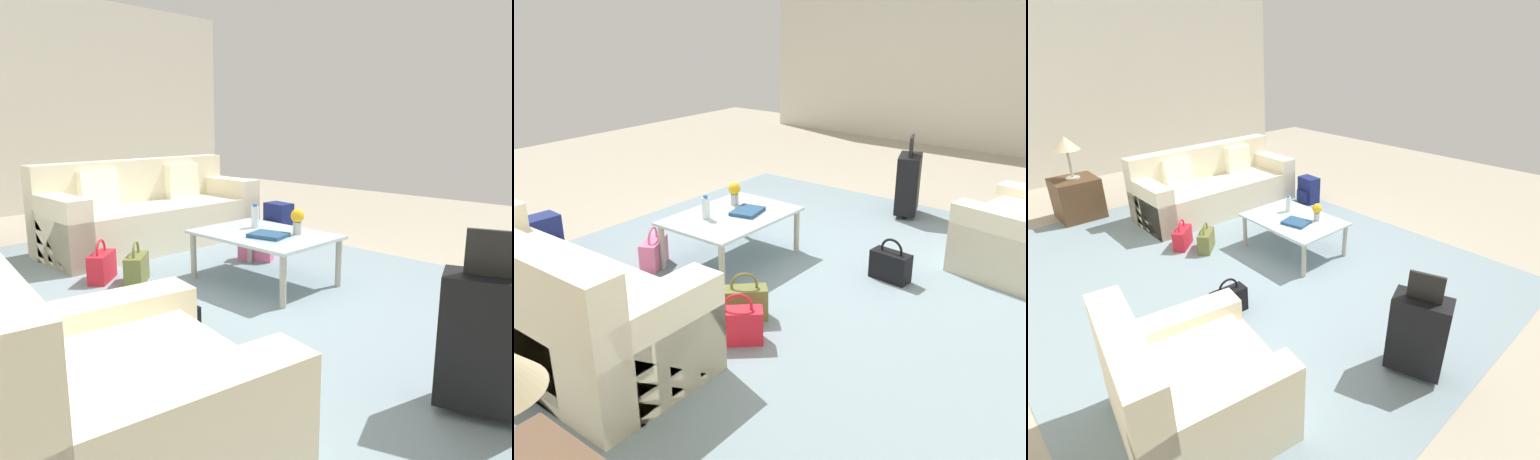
# 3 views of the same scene
# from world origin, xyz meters

# --- Properties ---
(ground_plane) EXTENTS (12.00, 12.00, 0.00)m
(ground_plane) POSITION_xyz_m (0.00, 0.00, 0.00)
(ground_plane) COLOR #A89E89
(area_rug) EXTENTS (5.20, 4.40, 0.01)m
(area_rug) POSITION_xyz_m (0.60, 0.20, 0.00)
(area_rug) COLOR gray
(area_rug) RESTS_ON ground
(couch) EXTENTS (0.90, 2.30, 0.90)m
(couch) POSITION_xyz_m (2.19, -0.60, 0.31)
(couch) COLOR beige
(couch) RESTS_ON ground
(armchair) EXTENTS (1.11, 1.09, 0.89)m
(armchair) POSITION_xyz_m (-0.89, 1.67, 0.30)
(armchair) COLOR beige
(armchair) RESTS_ON ground
(coffee_table) EXTENTS (1.10, 0.77, 0.42)m
(coffee_table) POSITION_xyz_m (0.40, -0.50, 0.37)
(coffee_table) COLOR silver
(coffee_table) RESTS_ON ground
(water_bottle) EXTENTS (0.06, 0.06, 0.20)m
(water_bottle) POSITION_xyz_m (0.60, -0.60, 0.51)
(water_bottle) COLOR silver
(water_bottle) RESTS_ON coffee_table
(coffee_table_book) EXTENTS (0.32, 0.28, 0.03)m
(coffee_table_book) POSITION_xyz_m (0.28, -0.42, 0.43)
(coffee_table_book) COLOR navy
(coffee_table_book) RESTS_ON coffee_table
(flower_vase) EXTENTS (0.11, 0.11, 0.21)m
(flower_vase) POSITION_xyz_m (0.18, -0.65, 0.54)
(flower_vase) COLOR #B2B7BC
(flower_vase) RESTS_ON coffee_table
(suitcase_black) EXTENTS (0.45, 0.34, 0.85)m
(suitcase_black) POSITION_xyz_m (-1.60, 0.20, 0.36)
(suitcase_black) COLOR black
(suitcase_black) RESTS_ON ground
(handbag_olive) EXTENTS (0.32, 0.33, 0.36)m
(handbag_olive) POSITION_xyz_m (1.12, 0.25, 0.13)
(handbag_olive) COLOR olive
(handbag_olive) RESTS_ON ground
(handbag_pink) EXTENTS (0.35, 0.27, 0.36)m
(handbag_pink) POSITION_xyz_m (0.91, -0.93, 0.13)
(handbag_pink) COLOR pink
(handbag_pink) RESTS_ON ground
(handbag_red) EXTENTS (0.32, 0.33, 0.36)m
(handbag_red) POSITION_xyz_m (1.38, 0.41, 0.13)
(handbag_red) COLOR red
(handbag_red) RESTS_ON ground
(handbag_black) EXTENTS (0.17, 0.33, 0.36)m
(handbag_black) POSITION_xyz_m (-0.07, 0.77, 0.13)
(handbag_black) COLOR black
(handbag_black) RESTS_ON ground
(backpack_navy) EXTENTS (0.31, 0.27, 0.40)m
(backpack_navy) POSITION_xyz_m (1.40, -1.79, 0.19)
(backpack_navy) COLOR navy
(backpack_navy) RESTS_ON ground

